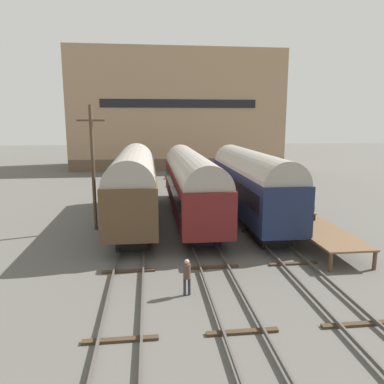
% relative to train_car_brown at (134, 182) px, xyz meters
% --- Properties ---
extents(ground_plane, '(200.00, 200.00, 0.00)m').
position_rel_train_car_brown_xyz_m(ground_plane, '(4.26, -6.28, -3.06)').
color(ground_plane, '#56544F').
extents(track_left, '(2.60, 60.00, 0.26)m').
position_rel_train_car_brown_xyz_m(track_left, '(0.00, -6.28, -2.92)').
color(track_left, '#4C4742').
rests_on(track_left, ground).
extents(track_middle, '(2.60, 60.00, 0.26)m').
position_rel_train_car_brown_xyz_m(track_middle, '(4.26, -6.28, -2.92)').
color(track_middle, '#4C4742').
rests_on(track_middle, ground).
extents(track_right, '(2.60, 60.00, 0.26)m').
position_rel_train_car_brown_xyz_m(track_right, '(8.52, -6.28, -2.92)').
color(track_right, '#4C4742').
rests_on(track_right, ground).
extents(train_car_brown, '(3.13, 15.86, 5.41)m').
position_rel_train_car_brown_xyz_m(train_car_brown, '(0.00, 0.00, 0.00)').
color(train_car_brown, black).
rests_on(train_car_brown, ground).
extents(train_car_maroon, '(3.01, 18.26, 5.12)m').
position_rel_train_car_brown_xyz_m(train_car_maroon, '(4.26, 0.99, -0.15)').
color(train_car_maroon, black).
rests_on(train_car_maroon, ground).
extents(train_car_navy, '(2.91, 15.06, 5.29)m').
position_rel_train_car_brown_xyz_m(train_car_navy, '(8.52, -0.74, -0.04)').
color(train_car_navy, black).
rests_on(train_car_navy, ground).
extents(station_platform, '(2.64, 11.81, 1.06)m').
position_rel_train_car_brown_xyz_m(station_platform, '(11.15, -4.64, -2.08)').
color(station_platform, brown).
rests_on(station_platform, ground).
extents(bench, '(1.40, 0.40, 0.91)m').
position_rel_train_car_brown_xyz_m(bench, '(11.12, -4.48, -1.51)').
color(bench, brown).
rests_on(bench, station_platform).
extents(person_worker, '(0.32, 0.32, 1.63)m').
position_rel_train_car_brown_xyz_m(person_worker, '(2.61, -12.10, -2.08)').
color(person_worker, '#282833').
rests_on(person_worker, ground).
extents(utility_pole, '(1.80, 0.24, 8.45)m').
position_rel_train_car_brown_xyz_m(utility_pole, '(-2.62, -1.52, 1.33)').
color(utility_pole, '#473828').
rests_on(utility_pole, ground).
extents(warehouse_building, '(32.74, 12.74, 18.04)m').
position_rel_train_car_brown_xyz_m(warehouse_building, '(5.76, 35.37, 5.96)').
color(warehouse_building, brown).
rests_on(warehouse_building, ground).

